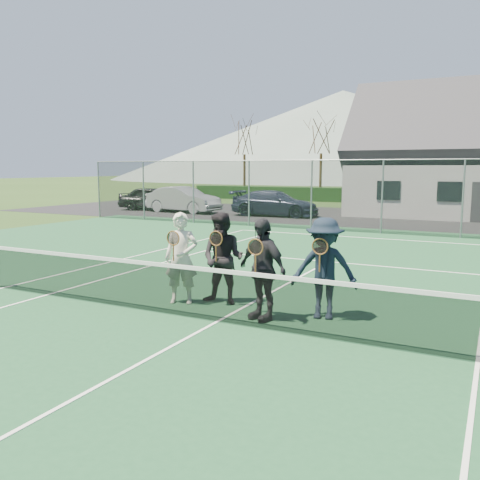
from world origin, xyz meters
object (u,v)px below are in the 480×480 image
(car_a, at_px, (154,198))
(car_c, at_px, (275,203))
(tennis_net, at_px, (217,293))
(player_c, at_px, (262,269))
(player_a, at_px, (181,258))
(player_b, at_px, (223,258))
(car_b, at_px, (183,200))
(player_d, at_px, (324,269))

(car_a, bearing_deg, car_c, -106.15)
(tennis_net, distance_m, player_c, 0.89)
(car_c, bearing_deg, player_a, -164.60)
(car_a, distance_m, tennis_net, 24.33)
(player_b, bearing_deg, car_b, 125.52)
(player_b, bearing_deg, car_a, 130.00)
(player_c, bearing_deg, player_d, 29.89)
(car_b, relative_size, tennis_net, 0.40)
(player_a, relative_size, player_b, 1.00)
(tennis_net, relative_size, player_b, 6.49)
(car_b, height_order, player_d, player_d)
(car_a, xyz_separation_m, player_a, (14.13, -18.06, 0.17))
(car_c, relative_size, player_b, 2.73)
(car_c, distance_m, player_b, 18.61)
(player_c, bearing_deg, car_a, 131.10)
(car_b, distance_m, car_c, 5.86)
(car_b, distance_m, player_d, 22.38)
(player_a, height_order, player_c, same)
(car_a, xyz_separation_m, car_b, (2.63, -0.58, 0.03))
(player_d, bearing_deg, player_c, -150.11)
(car_a, height_order, tennis_net, car_a)
(car_c, height_order, player_a, player_a)
(car_a, bearing_deg, tennis_net, -155.30)
(car_c, distance_m, player_d, 19.48)
(tennis_net, xyz_separation_m, player_d, (1.57, 1.07, 0.38))
(car_b, xyz_separation_m, player_d, (14.31, -17.21, 0.14))
(tennis_net, distance_m, player_b, 1.29)
(car_a, bearing_deg, player_a, -156.48)
(car_b, xyz_separation_m, player_c, (13.36, -17.76, 0.15))
(car_c, bearing_deg, player_d, -156.43)
(car_b, distance_m, player_c, 22.22)
(car_a, bearing_deg, player_b, -154.50)
(car_a, relative_size, tennis_net, 0.38)
(tennis_net, xyz_separation_m, player_a, (-1.25, 0.79, 0.38))
(player_a, height_order, player_d, same)
(car_a, height_order, car_b, car_b)
(car_b, xyz_separation_m, player_b, (12.24, -17.15, 0.14))
(player_a, bearing_deg, player_c, -8.20)
(car_b, relative_size, car_c, 0.96)
(player_c, bearing_deg, player_b, 151.49)
(car_c, height_order, tennis_net, car_c)
(car_b, relative_size, player_d, 2.62)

